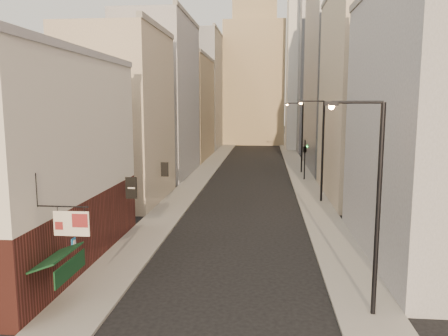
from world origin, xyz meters
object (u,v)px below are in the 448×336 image
Objects in this scene: clock_tower at (255,69)px; white_tower at (307,58)px; streetlamp_mid at (320,145)px; streetlamp_near at (373,197)px; streetlamp_far at (300,133)px; traffic_light_right at (305,149)px.

white_tower is at bearing -51.84° from clock_tower.
clock_tower is 66.73m from streetlamp_mid.
clock_tower is at bearing 105.28° from streetlamp_near.
white_tower is 4.36× the size of streetlamp_far.
streetlamp_near is at bearing 108.15° from traffic_light_right.
streetlamp_far is at bearing 100.33° from streetlamp_near.
streetlamp_mid is (7.93, -65.13, -12.13)m from clock_tower.
streetlamp_mid is at bearing 109.96° from traffic_light_right.
white_tower reaches higher than traffic_light_right.
clock_tower is 8.98× the size of traffic_light_right.
streetlamp_mid reaches higher than streetlamp_near.
streetlamp_mid is 12.27m from traffic_light_right.
white_tower is 8.30× the size of traffic_light_right.
streetlamp_near is (-3.62, -73.96, -13.23)m from white_tower.
white_tower is 75.22m from streetlamp_near.
clock_tower is 49.31m from streetlamp_far.
clock_tower reaches higher than white_tower.
traffic_light_right is (0.26, 34.99, -1.42)m from streetlamp_near.
clock_tower is at bearing 102.61° from streetlamp_far.
streetlamp_near is 35.02m from traffic_light_right.
clock_tower is 4.77× the size of streetlamp_near.
streetlamp_near is at bearing -92.80° from white_tower.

